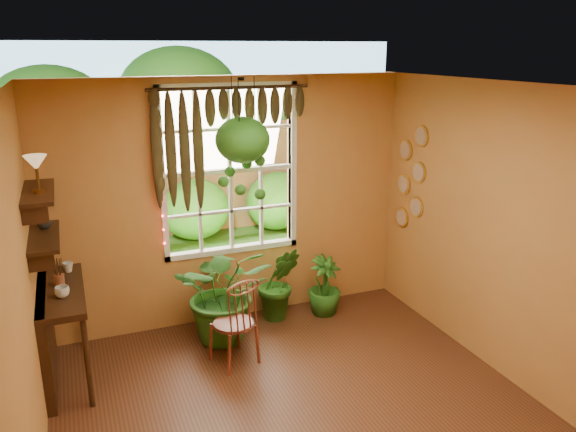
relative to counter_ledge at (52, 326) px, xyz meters
name	(u,v)px	position (x,y,z in m)	size (l,w,h in m)	color
ceiling	(321,91)	(1.91, -1.60, 2.15)	(4.50, 4.50, 0.00)	white
wall_back	(232,203)	(1.91, 0.65, 0.80)	(4.00, 4.00, 0.00)	#C38742
wall_left	(19,327)	(-0.09, -1.60, 0.80)	(4.50, 4.50, 0.00)	#C38742
wall_right	(529,244)	(3.91, -1.60, 0.80)	(4.50, 4.50, 0.00)	#C38742
window	(230,171)	(1.91, 0.68, 1.15)	(1.52, 0.10, 1.86)	white
valance_vine	(223,118)	(1.82, 0.56, 1.73)	(1.70, 0.12, 1.10)	#38220F
string_lights	(160,173)	(1.15, 0.59, 1.20)	(0.03, 0.03, 1.54)	#FF2633
wall_plates	(411,178)	(3.89, 0.19, 1.00)	(0.04, 0.32, 1.10)	beige
counter_ledge	(52,326)	(0.00, 0.00, 0.00)	(0.40, 1.20, 0.90)	#38220F
shelf_lower	(44,237)	(0.03, 0.00, 0.85)	(0.25, 0.90, 0.04)	#38220F
shelf_upper	(38,192)	(0.03, 0.00, 1.25)	(0.25, 0.90, 0.04)	#38220F
backyard	(173,143)	(2.15, 5.27, 0.73)	(14.00, 10.00, 12.00)	#30601B
windsor_chair	(235,335)	(1.63, -0.34, -0.25)	(0.49, 0.51, 1.05)	maroon
potted_plant_left	(225,291)	(1.67, 0.15, -0.01)	(0.98, 0.85, 1.09)	#1A4B14
potted_plant_mid	(279,283)	(2.36, 0.39, -0.12)	(0.47, 0.38, 0.86)	#1A4B14
potted_plant_right	(324,286)	(2.89, 0.31, -0.21)	(0.39, 0.39, 0.69)	#1A4B14
hanging_basket	(243,148)	(1.95, 0.34, 1.45)	(0.55, 0.55, 1.23)	black
cup_a	(62,292)	(0.13, -0.20, 0.40)	(0.12, 0.12, 0.10)	silver
cup_b	(68,267)	(0.19, 0.40, 0.40)	(0.10, 0.10, 0.09)	beige
brush_jar	(58,273)	(0.11, 0.06, 0.48)	(0.09, 0.09, 0.34)	brown
shelf_vase	(44,222)	(0.04, 0.20, 0.93)	(0.12, 0.12, 0.13)	#B2AD99
tiffany_lamp	(36,165)	(0.05, -0.08, 1.50)	(0.19, 0.19, 0.31)	#593819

